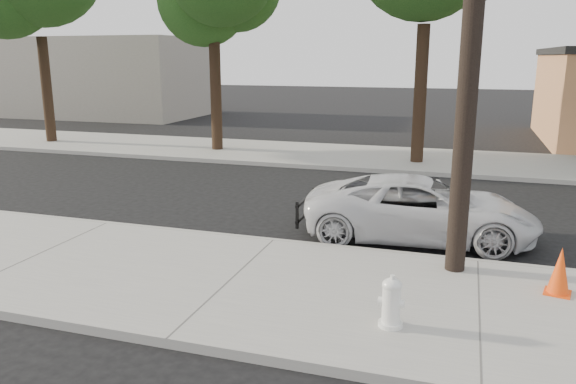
% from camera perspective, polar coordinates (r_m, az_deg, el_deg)
% --- Properties ---
extents(ground, '(120.00, 120.00, 0.00)m').
position_cam_1_polar(ground, '(13.57, 1.46, -2.75)').
color(ground, black).
rests_on(ground, ground).
extents(near_sidewalk, '(90.00, 4.40, 0.15)m').
position_cam_1_polar(near_sidewalk, '(9.72, -5.75, -9.13)').
color(near_sidewalk, gray).
rests_on(near_sidewalk, ground).
extents(far_sidewalk, '(90.00, 5.00, 0.15)m').
position_cam_1_polar(far_sidewalk, '(21.64, 7.79, 3.52)').
color(far_sidewalk, gray).
rests_on(far_sidewalk, ground).
extents(curb_near, '(90.00, 0.12, 0.16)m').
position_cam_1_polar(curb_near, '(11.64, -1.45, -5.17)').
color(curb_near, '#9E9B93').
rests_on(curb_near, ground).
extents(building_far, '(14.00, 8.00, 5.00)m').
position_cam_1_polar(building_far, '(40.20, -18.67, 11.03)').
color(building_far, gray).
rests_on(building_far, ground).
extents(police_cruiser, '(5.00, 2.62, 1.34)m').
position_cam_1_polar(police_cruiser, '(12.25, 13.31, -1.67)').
color(police_cruiser, silver).
rests_on(police_cruiser, ground).
extents(fire_hydrant, '(0.37, 0.34, 0.71)m').
position_cam_1_polar(fire_hydrant, '(8.04, 10.45, -11.06)').
color(fire_hydrant, white).
rests_on(fire_hydrant, near_sidewalk).
extents(traffic_cone, '(0.47, 0.47, 0.76)m').
position_cam_1_polar(traffic_cone, '(9.91, 25.89, -7.27)').
color(traffic_cone, '#FF490D').
rests_on(traffic_cone, near_sidewalk).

